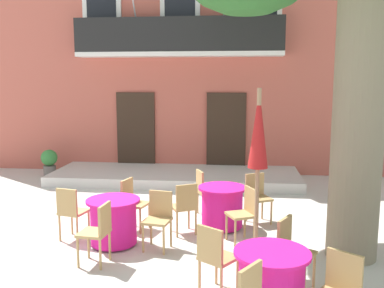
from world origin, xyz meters
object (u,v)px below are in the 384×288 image
(cafe_chair_near_tree_2, at_px, (215,255))
(ground_planter_left, at_px, (49,161))
(cafe_chair_middle_2, at_px, (185,205))
(cafe_chair_middle_0, at_px, (257,194))
(cafe_chair_middle_1, at_px, (205,189))
(cafe_chair_near_tree_1, at_px, (292,248))
(cafe_chair_front_0, at_px, (71,210))
(cafe_chair_front_1, at_px, (98,229))
(cafe_table_front, at_px, (114,221))
(cafe_chair_middle_3, at_px, (245,211))
(cafe_table_middle, at_px, (222,207))
(cafe_chair_front_3, at_px, (132,200))
(cafe_chair_front_2, at_px, (159,216))
(cafe_umbrella, at_px, (258,152))
(cafe_table_near_tree, at_px, (271,282))

(cafe_chair_near_tree_2, distance_m, ground_planter_left, 7.90)
(cafe_chair_middle_2, relative_size, ground_planter_left, 1.23)
(cafe_chair_middle_0, relative_size, cafe_chair_middle_1, 1.00)
(cafe_chair_near_tree_1, bearing_deg, cafe_chair_middle_1, 115.33)
(cafe_chair_front_0, height_order, cafe_chair_front_1, same)
(cafe_chair_front_1, bearing_deg, cafe_chair_front_0, 131.39)
(cafe_chair_near_tree_2, xyz_separation_m, cafe_table_front, (-1.72, 1.47, -0.14))
(cafe_table_front, distance_m, cafe_chair_front_1, 0.77)
(cafe_table_front, distance_m, cafe_chair_front_0, 0.77)
(cafe_chair_near_tree_1, height_order, cafe_chair_middle_3, same)
(cafe_table_middle, relative_size, cafe_chair_middle_3, 0.95)
(cafe_chair_middle_0, xyz_separation_m, cafe_chair_middle_3, (-0.25, -1.04, 0.00))
(cafe_chair_near_tree_1, relative_size, cafe_chair_front_3, 1.00)
(cafe_chair_front_2, bearing_deg, cafe_chair_front_1, -136.99)
(ground_planter_left, bearing_deg, cafe_chair_middle_1, -33.50)
(cafe_chair_middle_2, xyz_separation_m, cafe_umbrella, (1.17, -1.16, 1.14))
(cafe_chair_near_tree_2, relative_size, ground_planter_left, 1.23)
(cafe_table_middle, xyz_separation_m, cafe_chair_middle_0, (0.64, 0.40, 0.14))
(cafe_chair_front_1, bearing_deg, cafe_chair_middle_3, 27.61)
(cafe_table_near_tree, relative_size, cafe_table_middle, 1.00)
(cafe_chair_middle_1, xyz_separation_m, cafe_table_front, (-1.35, -1.65, -0.14))
(cafe_chair_middle_1, height_order, cafe_chair_front_0, same)
(cafe_table_near_tree, distance_m, cafe_chair_middle_3, 2.21)
(cafe_table_front, bearing_deg, cafe_chair_middle_2, 28.04)
(cafe_chair_front_2, bearing_deg, cafe_chair_near_tree_1, -29.65)
(cafe_chair_middle_1, distance_m, cafe_chair_front_1, 2.76)
(cafe_chair_front_0, distance_m, cafe_chair_front_1, 1.13)
(cafe_table_middle, relative_size, cafe_chair_middle_0, 0.95)
(cafe_chair_middle_0, relative_size, cafe_chair_front_2, 1.00)
(cafe_chair_middle_0, bearing_deg, cafe_chair_middle_2, -147.58)
(cafe_chair_near_tree_2, distance_m, cafe_umbrella, 1.54)
(cafe_chair_near_tree_2, xyz_separation_m, cafe_chair_middle_0, (0.64, 2.86, 0.00))
(cafe_umbrella, bearing_deg, cafe_chair_middle_0, 87.01)
(cafe_table_front, bearing_deg, cafe_chair_front_0, 172.63)
(cafe_chair_middle_0, xyz_separation_m, cafe_chair_front_2, (-1.61, -1.44, 0.00))
(cafe_chair_middle_1, height_order, cafe_chair_front_3, same)
(cafe_chair_middle_3, bearing_deg, cafe_chair_middle_0, 76.53)
(cafe_chair_near_tree_1, height_order, cafe_chair_front_2, same)
(cafe_chair_middle_3, xyz_separation_m, cafe_chair_front_0, (-2.86, -0.25, 0.00))
(cafe_table_middle, bearing_deg, cafe_table_near_tree, -76.90)
(cafe_table_near_tree, relative_size, cafe_table_front, 1.00)
(cafe_chair_middle_2, bearing_deg, cafe_chair_near_tree_2, -72.85)
(cafe_chair_near_tree_1, height_order, cafe_table_front, cafe_chair_near_tree_1)
(cafe_chair_near_tree_1, relative_size, ground_planter_left, 1.23)
(cafe_chair_front_3, bearing_deg, cafe_table_near_tree, -48.96)
(cafe_chair_near_tree_2, bearing_deg, cafe_table_near_tree, -29.37)
(cafe_chair_near_tree_2, xyz_separation_m, cafe_chair_middle_2, (-0.63, 2.05, 0.00))
(cafe_chair_front_1, bearing_deg, cafe_table_near_tree, -24.62)
(cafe_chair_near_tree_1, relative_size, cafe_chair_middle_2, 1.00)
(cafe_table_near_tree, bearing_deg, cafe_chair_middle_1, 106.30)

